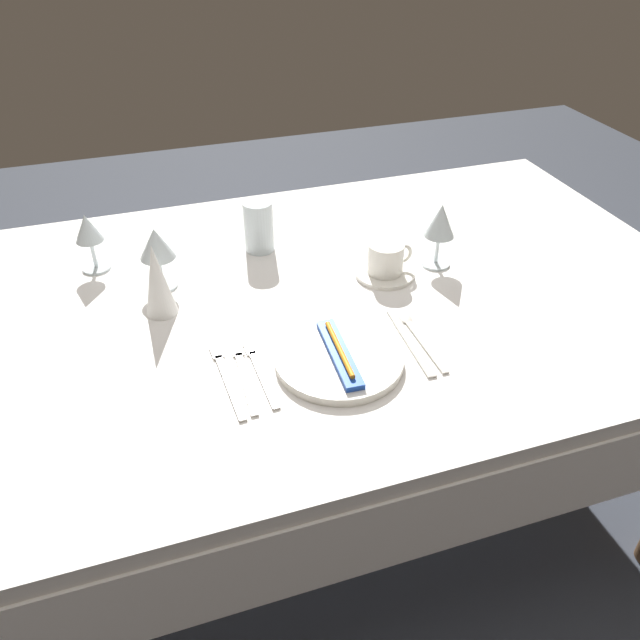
# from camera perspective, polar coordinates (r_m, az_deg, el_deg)

# --- Properties ---
(ground_plane) EXTENTS (6.00, 6.00, 0.00)m
(ground_plane) POSITION_cam_1_polar(r_m,az_deg,el_deg) (1.93, -0.28, -16.26)
(ground_plane) COLOR #383D47
(dining_table) EXTENTS (1.80, 1.11, 0.74)m
(dining_table) POSITION_cam_1_polar(r_m,az_deg,el_deg) (1.46, -0.35, -0.29)
(dining_table) COLOR white
(dining_table) RESTS_ON ground
(dinner_plate) EXTENTS (0.25, 0.25, 0.02)m
(dinner_plate) POSITION_cam_1_polar(r_m,az_deg,el_deg) (1.22, 1.76, -3.59)
(dinner_plate) COLOR white
(dinner_plate) RESTS_ON dining_table
(toothbrush_package) EXTENTS (0.05, 0.21, 0.02)m
(toothbrush_package) POSITION_cam_1_polar(r_m,az_deg,el_deg) (1.20, 1.77, -2.97)
(toothbrush_package) COLOR blue
(toothbrush_package) RESTS_ON dinner_plate
(fork_outer) EXTENTS (0.02, 0.20, 0.00)m
(fork_outer) POSITION_cam_1_polar(r_m,az_deg,el_deg) (1.20, -5.47, -4.59)
(fork_outer) COLOR beige
(fork_outer) RESTS_ON dining_table
(fork_inner) EXTENTS (0.03, 0.21, 0.00)m
(fork_inner) POSITION_cam_1_polar(r_m,az_deg,el_deg) (1.20, -6.93, -4.90)
(fork_inner) COLOR beige
(fork_inner) RESTS_ON dining_table
(fork_salad) EXTENTS (0.03, 0.22, 0.00)m
(fork_salad) POSITION_cam_1_polar(r_m,az_deg,el_deg) (1.20, -8.49, -5.21)
(fork_salad) COLOR beige
(fork_salad) RESTS_ON dining_table
(dinner_knife) EXTENTS (0.03, 0.23, 0.00)m
(dinner_knife) POSITION_cam_1_polar(r_m,az_deg,el_deg) (1.28, 8.27, -2.13)
(dinner_knife) COLOR beige
(dinner_knife) RESTS_ON dining_table
(spoon_soup) EXTENTS (0.03, 0.21, 0.01)m
(spoon_soup) POSITION_cam_1_polar(r_m,az_deg,el_deg) (1.30, 8.80, -1.28)
(spoon_soup) COLOR beige
(spoon_soup) RESTS_ON dining_table
(saucer_left) EXTENTS (0.14, 0.14, 0.01)m
(saucer_left) POSITION_cam_1_polar(r_m,az_deg,el_deg) (1.49, 5.89, 4.26)
(saucer_left) COLOR white
(saucer_left) RESTS_ON dining_table
(coffee_cup_left) EXTENTS (0.11, 0.08, 0.07)m
(coffee_cup_left) POSITION_cam_1_polar(r_m,az_deg,el_deg) (1.47, 6.05, 5.64)
(coffee_cup_left) COLOR white
(coffee_cup_left) RESTS_ON saucer_left
(wine_glass_centre) EXTENTS (0.07, 0.07, 0.16)m
(wine_glass_centre) POSITION_cam_1_polar(r_m,az_deg,el_deg) (1.50, 10.88, 8.60)
(wine_glass_centre) COLOR silver
(wine_glass_centre) RESTS_ON dining_table
(wine_glass_left) EXTENTS (0.08, 0.08, 0.15)m
(wine_glass_left) POSITION_cam_1_polar(r_m,az_deg,el_deg) (1.43, -14.65, 6.53)
(wine_glass_left) COLOR silver
(wine_glass_left) RESTS_ON dining_table
(wine_glass_right) EXTENTS (0.07, 0.07, 0.14)m
(wine_glass_right) POSITION_cam_1_polar(r_m,az_deg,el_deg) (1.55, -20.32, 7.51)
(wine_glass_right) COLOR silver
(wine_glass_right) RESTS_ON dining_table
(drink_tumbler) EXTENTS (0.07, 0.07, 0.13)m
(drink_tumbler) POSITION_cam_1_polar(r_m,az_deg,el_deg) (1.57, -5.57, 8.21)
(drink_tumbler) COLOR silver
(drink_tumbler) RESTS_ON dining_table
(napkin_folded) EXTENTS (0.07, 0.07, 0.16)m
(napkin_folded) POSITION_cam_1_polar(r_m,az_deg,el_deg) (1.35, -14.58, 3.55)
(napkin_folded) COLOR white
(napkin_folded) RESTS_ON dining_table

